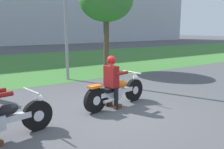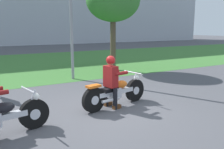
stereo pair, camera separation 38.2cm
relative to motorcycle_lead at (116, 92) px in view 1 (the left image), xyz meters
The scene contains 5 objects.
ground 0.64m from the motorcycle_lead, 145.28° to the right, with size 120.00×120.00×0.00m, color #4C4C51.
grass_verge 9.44m from the motorcycle_lead, 92.50° to the left, with size 60.00×12.00×0.01m, color #3D7533.
motorcycle_lead is the anchor object (origin of this frame).
rider_lead 0.46m from the motorcycle_lead, behind, with size 0.60×0.53×1.40m.
tree_roadside 6.63m from the motorcycle_lead, 60.29° to the left, with size 2.65×2.65×4.53m.
Camera 1 is at (-3.19, -4.92, 2.09)m, focal length 38.61 mm.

